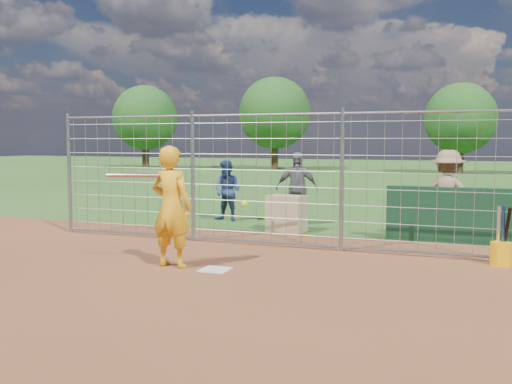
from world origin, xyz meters
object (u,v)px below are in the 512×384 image
at_px(bystander_b, 297,189).
at_px(bucket_with_bats, 501,250).
at_px(bystander_c, 447,195).
at_px(equipment_bin, 287,213).
at_px(bystander_a, 227,191).
at_px(batter, 171,207).

relative_size(bystander_b, bucket_with_bats, 1.79).
height_order(bystander_b, bystander_c, bystander_c).
xyz_separation_m(bystander_b, bucket_with_bats, (4.37, -3.08, -0.62)).
bearing_deg(bystander_b, bystander_c, -23.55).
bearing_deg(bystander_c, equipment_bin, 9.70).
relative_size(bystander_c, bucket_with_bats, 1.88).
height_order(bystander_a, equipment_bin, bystander_a).
distance_m(bystander_a, bystander_c, 5.34).
bearing_deg(equipment_bin, bucket_with_bats, -17.19).
distance_m(bystander_a, bystander_b, 1.80).
height_order(batter, equipment_bin, batter).
bearing_deg(bystander_a, batter, -68.37).
bearing_deg(batter, bystander_c, -129.88).
xyz_separation_m(bystander_a, bystander_b, (1.80, -0.01, 0.11)).
height_order(equipment_bin, bucket_with_bats, bucket_with_bats).
xyz_separation_m(batter, bystander_b, (0.55, 5.07, -0.10)).
xyz_separation_m(batter, bystander_a, (-1.25, 5.08, -0.21)).
xyz_separation_m(bystander_c, equipment_bin, (-3.37, -0.03, -0.51)).
relative_size(batter, bystander_c, 1.06).
distance_m(bystander_b, equipment_bin, 1.13).
xyz_separation_m(bystander_a, bystander_c, (5.25, -1.00, 0.16)).
bearing_deg(bystander_a, bucket_with_bats, -18.76).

